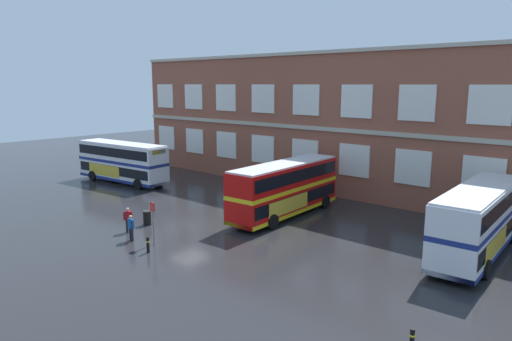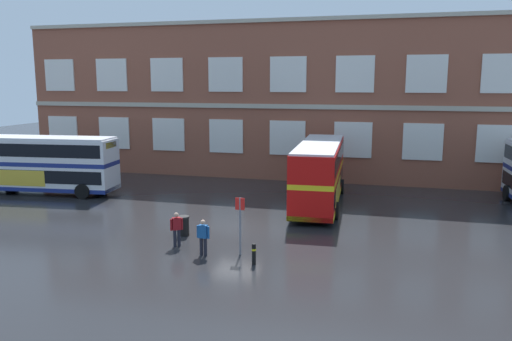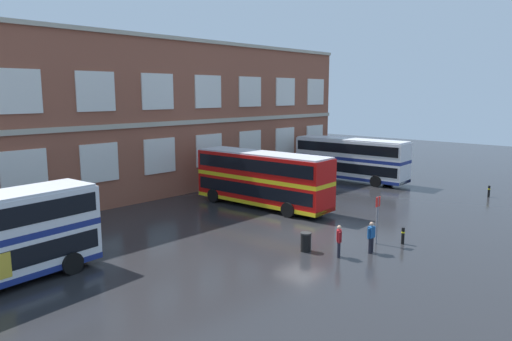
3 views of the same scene
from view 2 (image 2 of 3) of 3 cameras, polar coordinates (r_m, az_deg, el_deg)
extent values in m
plane|color=#232326|center=(30.25, -1.06, -5.34)|extent=(120.00, 120.00, 0.00)
cube|color=brown|center=(44.82, 4.60, 7.66)|extent=(46.34, 8.00, 12.48)
cube|color=#B2A893|center=(40.83, 3.54, 7.11)|extent=(46.34, 0.16, 0.36)
cube|color=#B2A893|center=(41.09, 3.65, 16.40)|extent=(46.34, 0.28, 0.30)
cube|color=silver|center=(49.46, -20.62, 4.08)|extent=(2.88, 0.12, 2.75)
cube|color=silver|center=(46.65, -15.46, 4.04)|extent=(2.88, 0.12, 2.75)
cube|color=silver|center=(44.27, -9.69, 3.96)|extent=(2.88, 0.12, 2.75)
cube|color=silver|center=(42.37, -3.34, 3.83)|extent=(2.88, 0.12, 2.75)
cube|color=silver|center=(41.04, 3.51, 3.63)|extent=(2.88, 0.12, 2.75)
cube|color=silver|center=(40.33, 10.70, 3.37)|extent=(2.88, 0.12, 2.75)
cube|color=silver|center=(40.27, 18.03, 3.05)|extent=(2.88, 0.12, 2.75)
cube|color=silver|center=(40.86, 25.26, 2.68)|extent=(2.88, 0.12, 2.75)
cube|color=silver|center=(49.27, -20.98, 9.86)|extent=(2.88, 0.12, 2.75)
cube|color=silver|center=(46.45, -15.75, 10.18)|extent=(2.88, 0.12, 2.75)
cube|color=silver|center=(44.05, -9.88, 10.43)|extent=(2.88, 0.12, 2.75)
cube|color=silver|center=(42.15, -3.41, 10.59)|extent=(2.88, 0.12, 2.75)
cube|color=silver|center=(40.81, 3.58, 10.62)|extent=(2.88, 0.12, 2.75)
cube|color=silver|center=(40.09, 10.93, 10.47)|extent=(2.88, 0.12, 2.75)
cube|color=silver|center=(40.03, 18.42, 10.16)|extent=(2.88, 0.12, 2.75)
cube|color=silver|center=(40.63, 25.78, 9.68)|extent=(2.88, 0.12, 2.75)
cube|color=silver|center=(39.92, -22.79, -0.59)|extent=(11.20, 3.62, 1.75)
cube|color=black|center=(39.88, -22.81, -0.29)|extent=(10.76, 3.62, 0.90)
cube|color=navy|center=(39.76, -22.89, 0.86)|extent=(11.20, 3.62, 0.30)
cube|color=silver|center=(39.64, -22.98, 2.18)|extent=(11.20, 3.62, 1.55)
cube|color=black|center=(39.63, -22.99, 2.29)|extent=(10.76, 3.62, 0.90)
cube|color=navy|center=(40.05, -22.72, -1.63)|extent=(11.20, 3.64, 0.28)
cube|color=silver|center=(39.55, -23.06, 3.38)|extent=(10.97, 3.50, 0.12)
cube|color=gold|center=(39.58, -25.40, -0.73)|extent=(4.82, 0.51, 1.10)
cube|color=yellow|center=(36.95, -15.83, 2.75)|extent=(0.22, 1.66, 0.40)
cylinder|color=black|center=(37.04, -18.71, -2.21)|extent=(1.07, 0.42, 1.04)
cylinder|color=black|center=(39.26, -16.97, -1.46)|extent=(1.07, 0.42, 1.04)
cylinder|color=black|center=(42.90, -25.56, -1.07)|extent=(1.07, 0.42, 1.04)
cube|color=red|center=(33.39, 7.00, -1.80)|extent=(3.15, 11.12, 1.75)
cube|color=black|center=(33.35, 7.01, -1.45)|extent=(3.17, 10.69, 0.90)
cube|color=yellow|center=(33.20, 7.04, -0.07)|extent=(3.15, 11.12, 0.30)
cube|color=red|center=(33.05, 7.07, 1.51)|extent=(3.15, 11.12, 1.55)
cube|color=black|center=(33.04, 7.07, 1.64)|extent=(3.17, 10.69, 0.90)
cube|color=yellow|center=(33.54, 6.98, -3.03)|extent=(3.17, 11.12, 0.28)
cube|color=silver|center=(32.94, 7.10, 2.95)|extent=(3.04, 10.90, 0.12)
cube|color=gold|center=(32.00, 9.10, -2.20)|extent=(0.30, 4.83, 1.10)
cube|color=yellow|center=(38.41, 7.80, 3.29)|extent=(1.66, 0.15, 0.40)
cylinder|color=black|center=(37.22, 9.46, -1.76)|extent=(0.38, 1.06, 1.04)
cylinder|color=black|center=(37.41, 5.55, -1.62)|extent=(0.38, 1.06, 1.04)
cylinder|color=black|center=(30.25, 8.83, -4.44)|extent=(0.38, 1.06, 1.04)
cylinder|color=black|center=(30.48, 4.03, -4.23)|extent=(0.38, 1.06, 1.04)
cylinder|color=black|center=(38.50, 26.11, -2.26)|extent=(0.38, 1.06, 1.04)
cylinder|color=black|center=(25.43, -8.56, -7.41)|extent=(0.22, 0.22, 0.85)
cylinder|color=black|center=(25.39, -9.00, -7.45)|extent=(0.22, 0.22, 0.85)
cube|color=maroon|center=(25.21, -8.82, -5.86)|extent=(0.46, 0.43, 0.60)
cylinder|color=maroon|center=(25.27, -8.24, -5.87)|extent=(0.15, 0.15, 0.57)
cylinder|color=maroon|center=(25.16, -9.40, -5.97)|extent=(0.15, 0.15, 0.57)
sphere|color=tan|center=(25.09, -8.85, -4.89)|extent=(0.22, 0.22, 0.22)
cylinder|color=black|center=(23.96, -5.65, -8.43)|extent=(0.17, 0.17, 0.85)
cylinder|color=black|center=(24.04, -6.09, -8.38)|extent=(0.17, 0.17, 0.85)
cube|color=#194C8C|center=(23.78, -5.90, -6.75)|extent=(0.41, 0.26, 0.60)
cylinder|color=#194C8C|center=(23.69, -5.32, -6.88)|extent=(0.12, 0.12, 0.57)
cylinder|color=#194C8C|center=(23.90, -6.47, -6.75)|extent=(0.12, 0.12, 0.57)
sphere|color=tan|center=(23.66, -5.92, -5.73)|extent=(0.22, 0.22, 0.22)
cylinder|color=slate|center=(23.74, -1.77, -6.23)|extent=(0.10, 0.10, 2.70)
cube|color=red|center=(23.45, -1.79, -3.73)|extent=(0.44, 0.04, 0.56)
cylinder|color=black|center=(27.14, -8.03, -6.18)|extent=(0.56, 0.56, 0.95)
cylinder|color=black|center=(27.00, -8.06, -5.13)|extent=(0.60, 0.60, 0.08)
cylinder|color=black|center=(22.72, -0.24, -9.29)|extent=(0.18, 0.18, 0.95)
cylinder|color=yellow|center=(22.65, -0.24, -8.79)|extent=(0.19, 0.19, 0.08)
camera|label=1|loc=(17.55, 88.27, 6.88)|focal=32.51mm
camera|label=3|loc=(31.36, -57.96, 6.14)|focal=33.06mm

